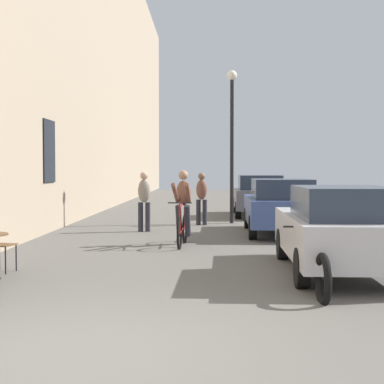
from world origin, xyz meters
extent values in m
plane|color=#5B5954|center=(0.00, 0.00, 0.00)|extent=(88.00, 88.00, 0.00)
cube|color=tan|center=(-3.45, 14.00, 6.96)|extent=(0.50, 68.00, 13.92)
cube|color=black|center=(-3.18, 10.19, 2.23)|extent=(0.04, 1.10, 1.70)
cylinder|color=black|center=(-2.15, 4.27, 0.23)|extent=(0.02, 0.02, 0.45)
cylinder|color=black|center=(-2.22, 3.96, 0.23)|extent=(0.02, 0.02, 0.45)
cube|color=brown|center=(-2.34, 4.15, 0.46)|extent=(0.46, 0.46, 0.02)
torus|color=black|center=(0.51, 7.04, 0.33)|extent=(0.10, 0.71, 0.71)
torus|color=black|center=(0.58, 8.09, 0.33)|extent=(0.10, 0.71, 0.71)
cylinder|color=maroon|center=(0.58, 8.00, 0.61)|extent=(0.05, 0.22, 0.58)
cylinder|color=maroon|center=(0.54, 7.50, 0.95)|extent=(0.10, 0.82, 0.14)
cylinder|color=maroon|center=(0.51, 7.06, 0.67)|extent=(0.04, 0.09, 0.67)
cylinder|color=maroon|center=(0.55, 7.59, 0.37)|extent=(0.11, 1.00, 0.12)
cylinder|color=black|center=(0.51, 7.09, 1.00)|extent=(0.52, 0.07, 0.03)
ellipsoid|color=black|center=(0.57, 7.91, 0.93)|extent=(0.12, 0.24, 0.06)
ellipsoid|color=brown|center=(0.56, 7.83, 1.21)|extent=(0.36, 0.37, 0.59)
sphere|color=#A57A5B|center=(0.56, 7.79, 1.60)|extent=(0.22, 0.22, 0.22)
cylinder|color=#26262D|center=(0.66, 7.74, 0.55)|extent=(0.16, 0.40, 0.75)
cylinder|color=#26262D|center=(0.46, 7.76, 0.55)|extent=(0.16, 0.40, 0.75)
cylinder|color=brown|center=(0.68, 7.43, 1.20)|extent=(0.13, 0.75, 0.48)
cylinder|color=brown|center=(0.39, 7.45, 1.20)|extent=(0.16, 0.75, 0.48)
cylinder|color=#26262D|center=(-0.53, 10.54, 0.41)|extent=(0.14, 0.14, 0.82)
cylinder|color=#26262D|center=(-0.73, 10.52, 0.41)|extent=(0.14, 0.14, 0.82)
ellipsoid|color=gray|center=(-0.63, 10.53, 1.14)|extent=(0.36, 0.26, 0.65)
sphere|color=tan|center=(-0.63, 10.53, 1.56)|extent=(0.22, 0.22, 0.22)
cylinder|color=#26262D|center=(1.06, 12.49, 0.40)|extent=(0.14, 0.14, 0.79)
cylinder|color=#26262D|center=(0.86, 12.49, 0.40)|extent=(0.14, 0.14, 0.79)
ellipsoid|color=brown|center=(0.96, 12.49, 1.11)|extent=(0.34, 0.25, 0.63)
sphere|color=brown|center=(0.96, 12.49, 1.52)|extent=(0.22, 0.22, 0.22)
cylinder|color=black|center=(1.92, 13.11, 2.30)|extent=(0.12, 0.12, 4.60)
sphere|color=silver|center=(1.92, 13.11, 4.74)|extent=(0.32, 0.32, 0.32)
cube|color=#B7B7BC|center=(3.27, 4.28, 0.63)|extent=(1.81, 4.13, 0.66)
cube|color=#283342|center=(3.26, 3.79, 1.20)|extent=(1.48, 2.24, 0.49)
cylinder|color=black|center=(2.55, 5.65, 0.29)|extent=(0.21, 0.59, 0.59)
cylinder|color=black|center=(4.08, 5.60, 0.29)|extent=(0.21, 0.59, 0.59)
cylinder|color=black|center=(2.46, 2.96, 0.29)|extent=(0.21, 0.59, 0.59)
cube|color=#384C84|center=(3.06, 10.11, 0.64)|extent=(1.85, 4.21, 0.68)
cube|color=#283342|center=(3.05, 9.61, 1.23)|extent=(1.51, 2.29, 0.50)
cylinder|color=black|center=(2.32, 11.50, 0.30)|extent=(0.21, 0.61, 0.60)
cylinder|color=black|center=(3.89, 11.46, 0.30)|extent=(0.21, 0.61, 0.60)
cylinder|color=black|center=(2.24, 8.76, 0.30)|extent=(0.21, 0.61, 0.60)
cylinder|color=black|center=(3.81, 8.71, 0.30)|extent=(0.21, 0.61, 0.60)
cube|color=#595960|center=(3.07, 16.13, 0.66)|extent=(1.88, 4.33, 0.70)
cube|color=#283342|center=(3.06, 15.62, 1.27)|extent=(1.55, 2.35, 0.52)
cylinder|color=black|center=(2.30, 17.57, 0.31)|extent=(0.22, 0.62, 0.62)
cylinder|color=black|center=(3.91, 17.53, 0.31)|extent=(0.22, 0.62, 0.62)
cylinder|color=black|center=(2.22, 14.74, 0.31)|extent=(0.22, 0.62, 0.62)
cylinder|color=black|center=(3.84, 14.70, 0.31)|extent=(0.22, 0.62, 0.62)
torus|color=black|center=(2.56, 3.50, 0.30)|extent=(0.10, 0.69, 0.69)
torus|color=black|center=(2.58, 2.05, 0.30)|extent=(0.11, 0.70, 0.70)
cube|color=#333338|center=(2.57, 2.78, 0.40)|extent=(0.25, 0.76, 0.28)
ellipsoid|color=#B7B7BC|center=(2.57, 2.88, 0.62)|extent=(0.29, 0.52, 0.24)
cube|color=black|center=(2.57, 2.50, 0.60)|extent=(0.25, 0.44, 0.10)
cylinder|color=black|center=(2.56, 3.40, 0.85)|extent=(0.62, 0.04, 0.03)
camera|label=1|loc=(1.05, -5.33, 1.71)|focal=53.62mm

